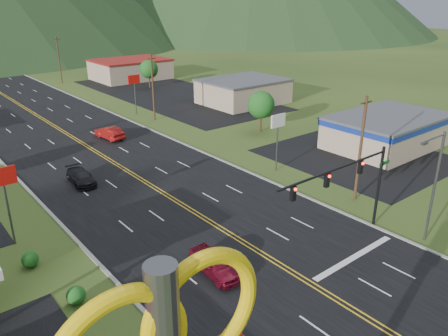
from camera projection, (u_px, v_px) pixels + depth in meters
traffic_signal at (351, 179)px, 32.78m from camera, size 13.10×0.43×7.00m
streetlight_east at (434, 181)px, 32.71m from camera, size 3.28×0.25×9.00m
building_east_near at (387, 129)px, 55.65m from camera, size 15.40×10.40×4.10m
building_east_mid at (243, 91)px, 78.50m from camera, size 14.40×11.40×4.30m
building_east_far at (131, 69)px, 101.36m from camera, size 16.40×12.40×4.50m
pole_sign_west_a at (3, 185)px, 32.39m from camera, size 2.00×0.18×6.40m
pole_sign_east_a at (278, 127)px, 46.81m from camera, size 2.00×0.18×6.40m
pole_sign_east_b at (134, 83)px, 69.89m from camera, size 2.00×0.18×6.40m
tree_east_a at (261, 105)px, 61.17m from camera, size 3.84×3.84×5.82m
tree_east_b at (149, 69)px, 90.93m from camera, size 3.84×3.84×5.82m
utility_pole_a at (361, 148)px, 39.86m from camera, size 1.60×0.28×10.00m
utility_pole_b at (153, 87)px, 66.55m from camera, size 1.60×0.28×10.00m
utility_pole_c at (59, 60)px, 95.39m from camera, size 1.60×0.28×10.00m
utility_pole_d at (9, 45)px, 124.24m from camera, size 1.60×0.28×10.00m
car_red_near at (216, 264)px, 30.28m from camera, size 2.11×4.76×1.59m
car_dark_mid at (81, 177)px, 44.93m from camera, size 2.27×4.96×1.41m
car_red_far at (110, 133)px, 59.05m from camera, size 2.35×5.20×1.66m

